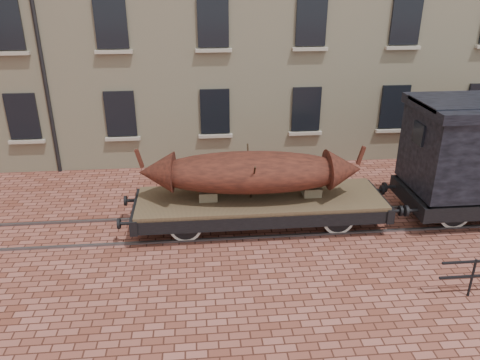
{
  "coord_description": "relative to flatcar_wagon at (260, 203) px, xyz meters",
  "views": [
    {
      "loc": [
        -3.19,
        -12.22,
        6.91
      ],
      "look_at": [
        -1.98,
        0.5,
        1.3
      ],
      "focal_mm": 35.0,
      "sensor_mm": 36.0,
      "label": 1
    }
  ],
  "objects": [
    {
      "name": "rail_track",
      "position": [
        1.43,
        0.0,
        -0.73
      ],
      "size": [
        30.0,
        1.52,
        0.06
      ],
      "color": "#59595E",
      "rests_on": "ground"
    },
    {
      "name": "flatcar_wagon",
      "position": [
        0.0,
        0.0,
        0.0
      ],
      "size": [
        8.08,
        2.19,
        1.22
      ],
      "color": "#413122",
      "rests_on": "ground"
    },
    {
      "name": "iron_boat",
      "position": [
        -0.28,
        0.0,
        1.0
      ],
      "size": [
        6.48,
        2.07,
        1.55
      ],
      "color": "#592418",
      "rests_on": "flatcar_wagon"
    },
    {
      "name": "ground",
      "position": [
        1.43,
        0.0,
        -0.76
      ],
      "size": [
        90.0,
        90.0,
        0.0
      ],
      "primitive_type": "plane",
      "color": "brown"
    }
  ]
}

